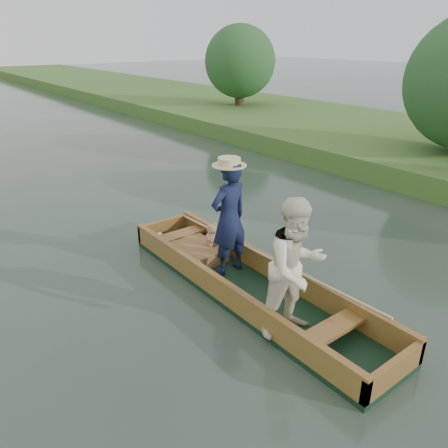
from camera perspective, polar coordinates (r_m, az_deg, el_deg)
ground at (r=6.76m, az=3.15°, el=-9.03°), size 120.00×120.00×0.00m
trees_far at (r=12.40m, az=-17.91°, el=16.90°), size 22.67×16.20×4.39m
punt at (r=6.23m, az=4.22°, el=-4.68°), size 1.25×5.00×1.95m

